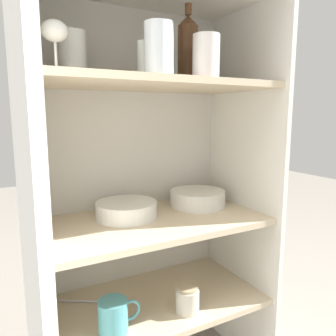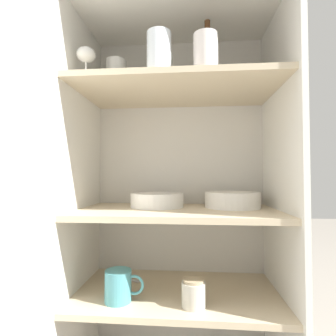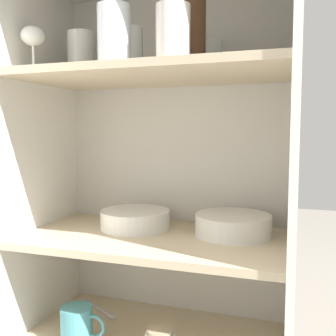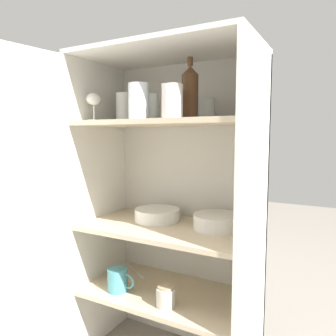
# 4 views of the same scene
# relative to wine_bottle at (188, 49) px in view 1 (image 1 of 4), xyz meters

# --- Properties ---
(cupboard_back_panel) EXTENTS (0.75, 0.02, 1.33)m
(cupboard_back_panel) POSITION_rel_wine_bottle_xyz_m (-0.11, 0.22, -0.50)
(cupboard_back_panel) COLOR silver
(cupboard_back_panel) RESTS_ON ground_plane
(cupboard_side_left) EXTENTS (0.02, 0.42, 1.33)m
(cupboard_side_left) POSITION_rel_wine_bottle_xyz_m (-0.48, 0.01, -0.50)
(cupboard_side_left) COLOR white
(cupboard_side_left) RESTS_ON ground_plane
(cupboard_side_right) EXTENTS (0.02, 0.42, 1.33)m
(cupboard_side_right) POSITION_rel_wine_bottle_xyz_m (0.25, 0.01, -0.50)
(cupboard_side_right) COLOR white
(cupboard_side_right) RESTS_ON ground_plane
(shelf_board_lower) EXTENTS (0.72, 0.39, 0.02)m
(shelf_board_lower) POSITION_rel_wine_bottle_xyz_m (-0.11, 0.01, -0.85)
(shelf_board_lower) COLOR beige
(shelf_board_middle) EXTENTS (0.72, 0.39, 0.02)m
(shelf_board_middle) POSITION_rel_wine_bottle_xyz_m (-0.11, 0.01, -0.56)
(shelf_board_middle) COLOR beige
(shelf_board_upper) EXTENTS (0.72, 0.39, 0.02)m
(shelf_board_upper) POSITION_rel_wine_bottle_xyz_m (-0.11, 0.01, -0.12)
(shelf_board_upper) COLOR beige
(cupboard_door) EXTENTS (0.07, 0.37, 1.33)m
(cupboard_door) POSITION_rel_wine_bottle_xyz_m (-0.52, -0.38, -0.50)
(cupboard_door) COLOR silver
(cupboard_door) RESTS_ON ground_plane
(tumbler_glass_0) EXTENTS (0.07, 0.07, 0.10)m
(tumbler_glass_0) POSITION_rel_wine_bottle_xyz_m (0.01, 0.14, -0.06)
(tumbler_glass_0) COLOR white
(tumbler_glass_0) RESTS_ON shelf_board_upper
(tumbler_glass_1) EXTENTS (0.07, 0.07, 0.10)m
(tumbler_glass_1) POSITION_rel_wine_bottle_xyz_m (-0.16, -0.04, -0.05)
(tumbler_glass_1) COLOR white
(tumbler_glass_1) RESTS_ON shelf_board_upper
(tumbler_glass_2) EXTENTS (0.08, 0.08, 0.13)m
(tumbler_glass_2) POSITION_rel_wine_bottle_xyz_m (-0.35, 0.05, -0.04)
(tumbler_glass_2) COLOR white
(tumbler_glass_2) RESTS_ON shelf_board_upper
(tumbler_glass_3) EXTENTS (0.08, 0.08, 0.14)m
(tumbler_glass_3) POSITION_rel_wine_bottle_xyz_m (-0.16, -0.12, -0.04)
(tumbler_glass_3) COLOR white
(tumbler_glass_3) RESTS_ON shelf_board_upper
(tumbler_glass_4) EXTENTS (0.08, 0.08, 0.12)m
(tumbler_glass_4) POSITION_rel_wine_bottle_xyz_m (-0.01, -0.12, -0.04)
(tumbler_glass_4) COLOR silver
(tumbler_glass_4) RESTS_ON shelf_board_upper
(wine_glass_0) EXTENTS (0.06, 0.06, 0.12)m
(wine_glass_0) POSITION_rel_wine_bottle_xyz_m (-0.42, -0.08, -0.02)
(wine_glass_0) COLOR white
(wine_glass_0) RESTS_ON shelf_board_upper
(wine_bottle) EXTENTS (0.07, 0.07, 0.24)m
(wine_bottle) POSITION_rel_wine_bottle_xyz_m (0.00, 0.00, 0.00)
(wine_bottle) COLOR #4C2D19
(wine_bottle) RESTS_ON shelf_board_upper
(plate_stack_white) EXTENTS (0.21, 0.21, 0.05)m
(plate_stack_white) POSITION_rel_wine_bottle_xyz_m (-0.19, 0.07, -0.52)
(plate_stack_white) COLOR white
(plate_stack_white) RESTS_ON shelf_board_middle
(mixing_bowl_large) EXTENTS (0.21, 0.21, 0.06)m
(mixing_bowl_large) POSITION_rel_wine_bottle_xyz_m (0.10, 0.08, -0.52)
(mixing_bowl_large) COLOR silver
(mixing_bowl_large) RESTS_ON shelf_board_middle
(coffee_mug_primary) EXTENTS (0.13, 0.09, 0.10)m
(coffee_mug_primary) POSITION_rel_wine_bottle_xyz_m (-0.30, -0.09, -0.79)
(coffee_mug_primary) COLOR teal
(coffee_mug_primary) RESTS_ON shelf_board_lower
(storage_jar) EXTENTS (0.08, 0.08, 0.08)m
(storage_jar) POSITION_rel_wine_bottle_xyz_m (-0.05, -0.10, -0.80)
(storage_jar) COLOR beige
(storage_jar) RESTS_ON shelf_board_lower
(serving_spoon) EXTENTS (0.17, 0.11, 0.01)m
(serving_spoon) POSITION_rel_wine_bottle_xyz_m (-0.32, 0.10, -0.84)
(serving_spoon) COLOR silver
(serving_spoon) RESTS_ON shelf_board_lower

